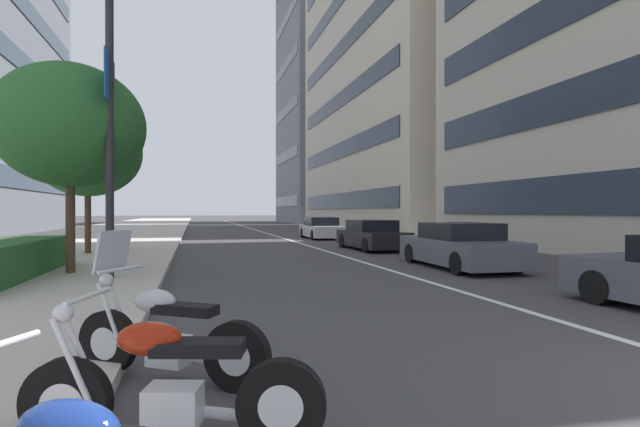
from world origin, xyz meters
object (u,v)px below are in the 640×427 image
Objects in this scene: motorcycle_by_sign_pole at (170,390)px; car_mid_block_traffic at (459,247)px; street_tree_near_plaza_corner at (88,153)px; car_far_down_avenue at (321,229)px; street_tree_far_plaza at (70,126)px; motorcycle_second_in_row at (166,337)px; street_lamp_with_banners at (126,73)px; car_following_behind at (372,236)px.

car_mid_block_traffic is at bearing -115.10° from motorcycle_by_sign_pole.
motorcycle_by_sign_pole is at bearing -166.75° from street_tree_near_plaza_corner.
car_far_down_avenue is 14.94m from street_tree_near_plaza_corner.
motorcycle_by_sign_pole is at bearing -163.34° from street_tree_far_plaza.
street_tree_far_plaza reaches higher than car_far_down_avenue.
street_tree_near_plaza_corner is (-9.15, 11.37, 3.23)m from car_far_down_avenue.
car_far_down_avenue is at bearing 3.04° from car_mid_block_traffic.
street_tree_far_plaza reaches higher than motorcycle_by_sign_pole.
motorcycle_second_in_row is at bearing 162.37° from car_far_down_avenue.
motorcycle_second_in_row is 0.39× the size of car_mid_block_traffic.
street_tree_far_plaza reaches higher than car_mid_block_traffic.
motorcycle_by_sign_pole is 0.27× the size of street_lamp_with_banners.
street_lamp_with_banners is 1.47× the size of street_tree_near_plaza_corner.
car_following_behind is 11.80m from street_tree_near_plaza_corner.
car_far_down_avenue is 0.87× the size of street_tree_near_plaza_corner.
street_tree_near_plaza_corner is at bearing 7.55° from street_tree_far_plaza.
car_mid_block_traffic is at bearing -84.78° from street_lamp_with_banners.
street_tree_far_plaza is (9.43, 2.82, 3.40)m from motorcycle_by_sign_pole.
car_mid_block_traffic is (8.95, -7.83, 0.21)m from motorcycle_by_sign_pole.
street_tree_far_plaza reaches higher than car_following_behind.
car_far_down_avenue is 0.89× the size of street_tree_far_plaza.
car_following_behind is 0.57× the size of street_lamp_with_banners.
car_mid_block_traffic is 6.87m from car_following_behind.
car_far_down_avenue is at bearing -35.22° from street_tree_far_plaza.
street_lamp_with_banners reaches higher than street_tree_far_plaza.
motorcycle_by_sign_pole is 0.46× the size of car_far_down_avenue.
motorcycle_by_sign_pole is 16.08m from street_tree_near_plaza_corner.
car_following_behind is at bearing -49.71° from street_lamp_with_banners.
street_lamp_with_banners reaches higher than motorcycle_by_sign_pole.
car_following_behind is at bearing -58.83° from street_tree_far_plaza.
car_following_behind is 0.96× the size of car_far_down_avenue.
street_tree_far_plaza is at bearing 146.00° from car_far_down_avenue.
car_following_behind is 0.86× the size of street_tree_far_plaza.
motorcycle_second_in_row reaches higher than car_following_behind.
street_lamp_with_banners reaches higher than motorcycle_second_in_row.
car_mid_block_traffic is 13.46m from street_tree_near_plaza_corner.
car_far_down_avenue is at bearing -51.18° from street_tree_near_plaza_corner.
street_tree_near_plaza_corner reaches higher than car_mid_block_traffic.
street_lamp_with_banners is (6.74, 1.25, 4.44)m from motorcycle_second_in_row.
motorcycle_second_in_row is 0.24× the size of street_lamp_with_banners.
motorcycle_second_in_row is 0.36× the size of street_tree_far_plaza.
street_tree_far_plaza is at bearing -57.27° from motorcycle_by_sign_pole.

